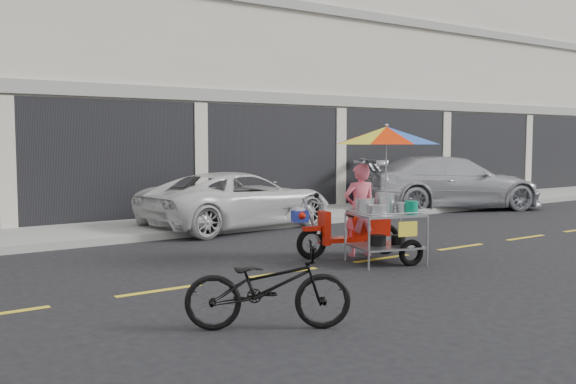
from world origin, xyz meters
TOP-DOWN VIEW (x-y plane):
  - ground at (0.00, 0.00)m, footprint 90.00×90.00m
  - sidewalk at (0.00, 5.50)m, footprint 45.00×3.00m
  - shophouse_block at (2.82, 10.59)m, footprint 36.00×8.11m
  - centerline at (0.00, 0.00)m, footprint 42.00×0.10m
  - white_pickup at (0.01, 4.67)m, footprint 4.81×2.69m
  - silver_pickup at (6.99, 4.53)m, footprint 5.68×3.94m
  - near_bicycle at (-3.78, -2.25)m, footprint 1.79×1.43m
  - food_vendor_rig at (-0.18, -0.02)m, footprint 2.22×2.18m

SIDE VIEW (x-z plane):
  - ground at x=0.00m, z-range 0.00..0.00m
  - centerline at x=0.00m, z-range 0.00..0.01m
  - sidewalk at x=0.00m, z-range 0.00..0.15m
  - near_bicycle at x=-3.78m, z-range 0.00..0.91m
  - white_pickup at x=0.01m, z-range 0.00..1.27m
  - silver_pickup at x=6.99m, z-range 0.00..1.53m
  - food_vendor_rig at x=-0.18m, z-range 0.29..2.54m
  - shophouse_block at x=2.82m, z-range -0.96..9.44m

